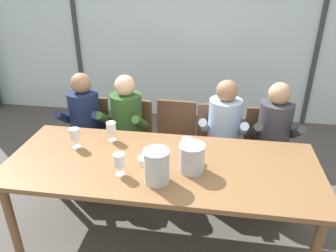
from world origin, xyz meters
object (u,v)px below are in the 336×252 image
(tasting_bowl, at_px, (146,160))
(wine_glass_center_pour, at_px, (111,128))
(chair_center, at_px, (175,136))
(ice_bucket_primary, at_px, (192,157))
(person_olive_shirt, at_px, (125,126))
(chair_right_of_center, at_px, (217,140))
(wine_glass_by_left_taster, at_px, (187,144))
(person_navy_polo, at_px, (83,123))
(wine_glass_near_bucket, at_px, (75,135))
(wine_glass_by_right_taster, at_px, (119,161))
(chair_near_window_right, at_px, (266,145))
(chair_left_of_center, at_px, (131,134))
(dining_table, at_px, (161,170))
(chair_near_curtain, at_px, (89,132))
(person_pale_blue_shirt, at_px, (223,132))
(ice_bucket_secondary, at_px, (157,166))
(person_charcoal_jacket, at_px, (274,136))

(tasting_bowl, xyz_separation_m, wine_glass_center_pour, (-0.38, 0.31, 0.09))
(chair_center, relative_size, ice_bucket_primary, 3.99)
(person_olive_shirt, relative_size, tasting_bowl, 9.23)
(chair_right_of_center, height_order, wine_glass_by_left_taster, wine_glass_by_left_taster)
(chair_right_of_center, distance_m, person_navy_polo, 1.42)
(wine_glass_near_bucket, bearing_deg, wine_glass_by_right_taster, -34.70)
(tasting_bowl, bearing_deg, chair_near_window_right, 40.63)
(chair_left_of_center, distance_m, wine_glass_near_bucket, 0.90)
(chair_left_of_center, bearing_deg, dining_table, -53.84)
(chair_near_curtain, bearing_deg, chair_right_of_center, -3.77)
(chair_near_window_right, xyz_separation_m, person_navy_polo, (-1.89, -0.12, 0.17))
(chair_right_of_center, bearing_deg, chair_center, 169.45)
(person_pale_blue_shirt, relative_size, wine_glass_near_bucket, 6.88)
(ice_bucket_primary, bearing_deg, wine_glass_by_left_taster, 107.84)
(ice_bucket_secondary, bearing_deg, wine_glass_center_pour, 132.99)
(ice_bucket_primary, distance_m, wine_glass_near_bucket, 1.02)
(chair_near_window_right, relative_size, wine_glass_by_left_taster, 5.04)
(tasting_bowl, xyz_separation_m, wine_glass_by_left_taster, (0.30, 0.13, 0.10))
(wine_glass_near_bucket, bearing_deg, ice_bucket_primary, -11.20)
(chair_near_curtain, relative_size, chair_left_of_center, 1.00)
(chair_left_of_center, bearing_deg, tasting_bowl, -60.26)
(tasting_bowl, xyz_separation_m, wine_glass_by_right_taster, (-0.16, -0.18, 0.09))
(chair_right_of_center, xyz_separation_m, ice_bucket_secondary, (-0.43, -1.15, 0.39))
(chair_near_curtain, distance_m, wine_glass_by_right_taster, 1.33)
(person_olive_shirt, distance_m, person_pale_blue_shirt, 1.00)
(chair_near_curtain, relative_size, tasting_bowl, 6.76)
(chair_near_curtain, distance_m, chair_left_of_center, 0.47)
(chair_center, height_order, wine_glass_by_left_taster, wine_glass_by_left_taster)
(chair_near_window_right, height_order, wine_glass_by_right_taster, wine_glass_by_right_taster)
(chair_near_window_right, height_order, tasting_bowl, chair_near_window_right)
(chair_near_window_right, xyz_separation_m, wine_glass_by_left_taster, (-0.75, -0.78, 0.38))
(person_charcoal_jacket, bearing_deg, chair_center, 169.97)
(wine_glass_center_pour, bearing_deg, person_olive_shirt, 92.69)
(chair_center, bearing_deg, wine_glass_near_bucket, -130.93)
(chair_near_curtain, xyz_separation_m, wine_glass_by_right_taster, (0.68, -1.08, 0.38))
(wine_glass_by_left_taster, bearing_deg, chair_right_of_center, 72.39)
(person_navy_polo, distance_m, ice_bucket_primary, 1.47)
(chair_left_of_center, distance_m, person_charcoal_jacket, 1.49)
(dining_table, xyz_separation_m, wine_glass_by_right_taster, (-0.28, -0.20, 0.19))
(wine_glass_center_pour, height_order, wine_glass_by_right_taster, same)
(dining_table, relative_size, ice_bucket_secondary, 9.63)
(person_olive_shirt, height_order, wine_glass_near_bucket, person_olive_shirt)
(person_pale_blue_shirt, distance_m, wine_glass_by_left_taster, 0.75)
(chair_left_of_center, xyz_separation_m, person_navy_polo, (-0.46, -0.14, 0.17))
(person_navy_polo, height_order, person_olive_shirt, same)
(chair_near_curtain, height_order, wine_glass_by_left_taster, wine_glass_by_left_taster)
(chair_near_curtain, relative_size, person_navy_polo, 0.73)
(tasting_bowl, bearing_deg, dining_table, 8.67)
(wine_glass_near_bucket, distance_m, wine_glass_by_right_taster, 0.59)
(chair_near_curtain, height_order, chair_center, same)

